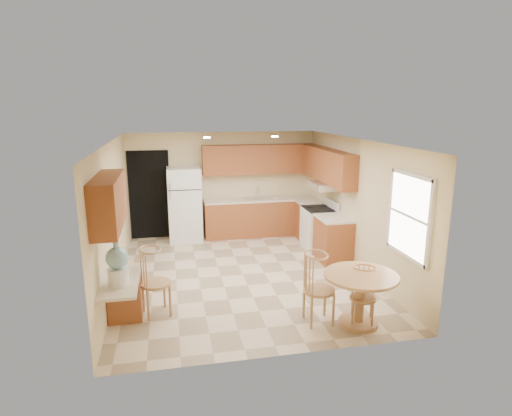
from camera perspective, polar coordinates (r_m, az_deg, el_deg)
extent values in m
plane|color=beige|center=(8.17, -1.79, -8.85)|extent=(5.50, 5.50, 0.00)
cube|color=white|center=(7.58, -1.93, 8.91)|extent=(4.50, 5.50, 0.02)
cube|color=beige|center=(10.44, -4.42, 3.23)|extent=(4.50, 0.02, 2.50)
cube|color=beige|center=(5.21, 3.33, -7.41)|extent=(4.50, 0.02, 2.50)
cube|color=beige|center=(7.74, -18.50, -1.09)|extent=(0.02, 5.50, 2.50)
cube|color=beige|center=(8.45, 13.37, 0.43)|extent=(0.02, 5.50, 2.50)
cube|color=black|center=(10.40, -14.00, 1.70)|extent=(0.90, 0.02, 2.10)
cube|color=#9B5127|center=(10.48, 0.62, -1.27)|extent=(2.75, 0.60, 0.87)
cube|color=beige|center=(10.37, 0.63, 1.16)|extent=(2.75, 0.63, 0.04)
cube|color=#9B5127|center=(10.20, 7.25, -1.78)|extent=(0.60, 0.59, 0.87)
cube|color=beige|center=(10.09, 7.32, 0.71)|extent=(0.63, 0.59, 0.04)
cube|color=#9B5127|center=(8.90, 10.25, -4.20)|extent=(0.60, 0.80, 0.87)
cube|color=beige|center=(8.77, 10.37, -1.36)|extent=(0.63, 0.80, 0.04)
cube|color=#9B5127|center=(10.34, 0.48, 6.53)|extent=(2.75, 0.33, 0.70)
cube|color=#9B5127|center=(9.37, 9.55, 5.61)|extent=(0.33, 2.42, 0.70)
cube|color=#9B5127|center=(6.04, -19.07, 0.73)|extent=(0.33, 1.40, 0.70)
cube|color=silver|center=(10.36, 0.49, 1.28)|extent=(0.78, 0.44, 0.01)
cube|color=silver|center=(9.38, 9.03, 2.98)|extent=(0.50, 0.76, 0.14)
cube|color=#9B5127|center=(6.76, -17.07, -11.12)|extent=(0.48, 0.42, 0.72)
cube|color=beige|center=(6.26, -17.62, -9.30)|extent=(0.50, 1.20, 0.04)
cube|color=white|center=(6.80, 19.82, -0.99)|extent=(0.05, 1.00, 1.20)
cube|color=white|center=(6.67, 20.17, 4.17)|extent=(0.05, 1.10, 0.06)
cube|color=white|center=(6.96, 19.35, -5.94)|extent=(0.05, 1.10, 0.06)
cube|color=white|center=(6.36, 22.19, -2.16)|extent=(0.05, 0.06, 1.28)
cube|color=white|center=(7.23, 17.61, 0.03)|extent=(0.05, 0.06, 1.28)
cylinder|color=white|center=(8.71, -6.57, 9.32)|extent=(0.14, 0.14, 0.02)
cylinder|color=white|center=(8.94, 2.53, 9.50)|extent=(0.14, 0.14, 0.02)
cube|color=white|center=(10.11, -9.48, 0.49)|extent=(0.76, 0.71, 1.72)
cube|color=black|center=(9.67, -9.48, 2.36)|extent=(0.75, 0.01, 0.02)
cube|color=silver|center=(9.68, -11.35, 1.67)|extent=(0.03, 0.03, 0.18)
cube|color=silver|center=(9.64, -11.41, 2.85)|extent=(0.03, 0.03, 0.14)
cube|color=white|center=(9.58, 8.37, -2.75)|extent=(0.65, 0.76, 0.90)
cube|color=black|center=(9.46, 8.46, -0.10)|extent=(0.64, 0.75, 0.02)
cube|color=white|center=(9.54, 10.07, 0.53)|extent=(0.06, 0.76, 0.18)
cylinder|color=tan|center=(6.62, 13.46, -14.61)|extent=(0.57, 0.57, 0.06)
cylinder|color=tan|center=(6.46, 13.64, -11.87)|extent=(0.14, 0.14, 0.70)
cylinder|color=tan|center=(6.31, 13.83, -8.75)|extent=(1.05, 1.05, 0.04)
cylinder|color=tan|center=(6.37, 8.38, -10.81)|extent=(0.46, 0.46, 0.04)
cylinder|color=tan|center=(6.57, 6.41, -12.37)|extent=(0.04, 0.04, 0.50)
cylinder|color=tan|center=(6.67, 9.19, -12.04)|extent=(0.04, 0.04, 0.50)
cylinder|color=tan|center=(6.29, 7.37, -13.65)|extent=(0.04, 0.04, 0.50)
cylinder|color=tan|center=(6.40, 10.26, -13.27)|extent=(0.04, 0.04, 0.50)
cylinder|color=tan|center=(6.47, 14.06, -11.59)|extent=(0.38, 0.38, 0.04)
cylinder|color=tan|center=(6.61, 12.35, -12.87)|extent=(0.03, 0.03, 0.41)
cylinder|color=tan|center=(6.72, 14.52, -12.55)|extent=(0.03, 0.03, 0.41)
cylinder|color=tan|center=(6.40, 13.35, -13.89)|extent=(0.03, 0.03, 0.41)
cylinder|color=tan|center=(6.51, 15.59, -13.54)|extent=(0.03, 0.03, 0.41)
cylinder|color=tan|center=(6.71, -13.23, -9.78)|extent=(0.46, 0.46, 0.04)
cylinder|color=tan|center=(6.97, -14.47, -11.17)|extent=(0.04, 0.04, 0.49)
cylinder|color=tan|center=(6.96, -11.71, -11.06)|extent=(0.04, 0.04, 0.49)
cylinder|color=tan|center=(6.67, -14.60, -12.34)|extent=(0.04, 0.04, 0.49)
cylinder|color=tan|center=(6.66, -11.70, -12.23)|extent=(0.04, 0.04, 0.49)
cylinder|color=white|center=(6.06, -17.87, -8.69)|extent=(0.28, 0.28, 0.23)
sphere|color=#7FB2C4|center=(5.96, -18.05, -6.33)|extent=(0.30, 0.30, 0.30)
cylinder|color=#7FB2C4|center=(5.90, -18.19, -4.58)|extent=(0.07, 0.07, 0.08)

